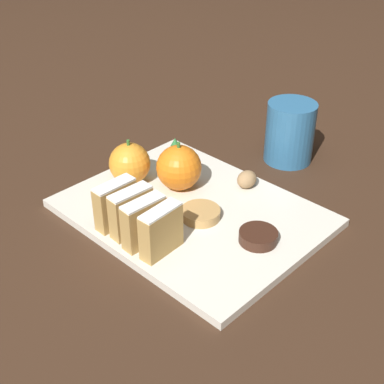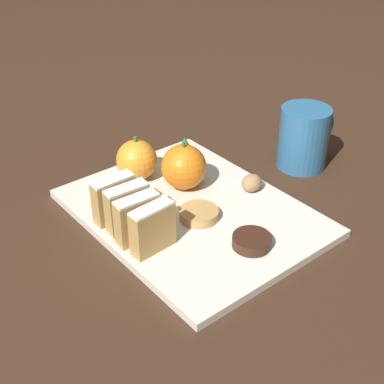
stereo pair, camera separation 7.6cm
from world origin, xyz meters
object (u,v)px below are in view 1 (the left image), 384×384
object	(u,v)px
walnut	(247,179)
coffee_mug	(291,132)
orange_far	(130,163)
chocolate_cookie	(258,237)
orange_near	(179,168)

from	to	relation	value
walnut	coffee_mug	distance (m)	0.14
orange_far	chocolate_cookie	bearing A→B (deg)	-85.63
chocolate_cookie	orange_far	bearing A→B (deg)	94.37
walnut	coffee_mug	world-z (taller)	coffee_mug
coffee_mug	chocolate_cookie	bearing A→B (deg)	-153.54
walnut	coffee_mug	size ratio (longest dim) A/B	0.29
orange_near	chocolate_cookie	size ratio (longest dim) A/B	1.48
orange_far	coffee_mug	bearing A→B (deg)	-26.33
orange_near	coffee_mug	xyz separation A→B (m)	(0.21, -0.06, 0.01)
orange_near	walnut	xyz separation A→B (m)	(0.07, -0.07, -0.02)
orange_far	chocolate_cookie	xyz separation A→B (m)	(0.02, -0.24, -0.02)
orange_near	coffee_mug	world-z (taller)	coffee_mug
walnut	chocolate_cookie	bearing A→B (deg)	-134.33
walnut	chocolate_cookie	distance (m)	0.14
orange_near	orange_far	size ratio (longest dim) A/B	1.07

